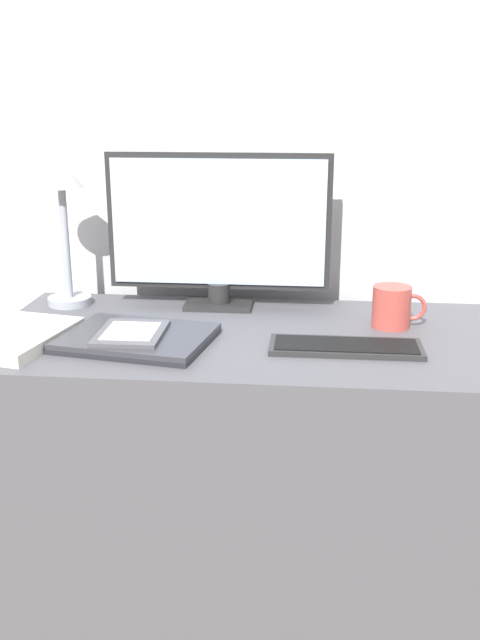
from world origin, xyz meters
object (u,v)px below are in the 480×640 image
(laptop, at_px, (137,338))
(coffee_mug, at_px, (392,307))
(keyboard, at_px, (346,347))
(desk_lamp, at_px, (63,209))
(notebook, at_px, (18,337))
(monitor, at_px, (218,229))
(ereader, at_px, (131,333))

(laptop, relative_size, coffee_mug, 2.78)
(coffee_mug, bearing_deg, keyboard, -123.12)
(desk_lamp, relative_size, notebook, 1.21)
(monitor, distance_m, notebook, 0.55)
(coffee_mug, bearing_deg, notebook, -166.08)
(monitor, distance_m, keyboard, 0.48)
(notebook, bearing_deg, ereader, 3.79)
(laptop, height_order, ereader, ereader)
(ereader, distance_m, notebook, 0.25)
(keyboard, distance_m, ereader, 0.47)
(ereader, relative_size, notebook, 0.60)
(monitor, bearing_deg, coffee_mug, -16.73)
(desk_lamp, height_order, coffee_mug, desk_lamp)
(monitor, relative_size, ereader, 3.12)
(ereader, xyz_separation_m, coffee_mug, (0.58, 0.19, 0.02))
(monitor, relative_size, notebook, 1.87)
(keyboard, distance_m, coffee_mug, 0.21)
(laptop, relative_size, notebook, 1.16)
(notebook, distance_m, coffee_mug, 0.85)
(keyboard, bearing_deg, ereader, -178.28)
(monitor, bearing_deg, laptop, -115.12)
(laptop, height_order, coffee_mug, coffee_mug)
(monitor, relative_size, keyboard, 1.73)
(monitor, height_order, notebook, monitor)
(ereader, relative_size, desk_lamp, 0.49)
(desk_lamp, xyz_separation_m, coffee_mug, (0.82, -0.11, -0.20))
(ereader, bearing_deg, notebook, -176.21)
(notebook, bearing_deg, desk_lamp, 88.27)
(ereader, bearing_deg, coffee_mug, 18.05)
(laptop, relative_size, desk_lamp, 0.96)
(keyboard, bearing_deg, notebook, -177.56)
(ereader, bearing_deg, keyboard, 1.72)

